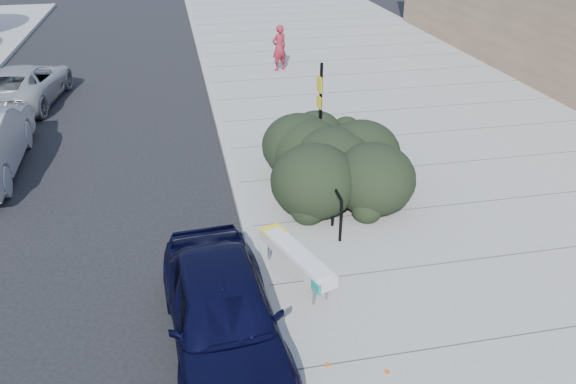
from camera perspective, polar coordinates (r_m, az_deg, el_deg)
The scene contains 10 objects.
ground at distance 9.97m, azimuth -2.47°, elevation -10.21°, with size 120.00×120.00×0.00m, color black.
sidewalk_near at distance 15.65m, azimuth 15.05°, elevation 4.21°, with size 11.20×50.00×0.15m, color gray.
curb_near at distance 14.16m, azimuth -5.80°, elevation 2.52°, with size 0.22×50.00×0.17m, color #9E9E99.
bench at distance 9.77m, azimuth 0.84°, elevation -6.59°, with size 1.03×1.99×0.59m.
bike_rack at distance 11.03m, azimuth 5.00°, elevation -1.71°, with size 0.07×0.64×0.93m.
sign_post at distance 13.97m, azimuth 3.27°, elevation 8.77°, with size 0.11×0.28×2.46m.
hedge at distance 13.17m, azimuth 4.38°, elevation 4.78°, with size 2.19×4.39×1.64m, color black.
sedan_navy at distance 8.56m, azimuth -6.64°, elevation -12.04°, with size 1.63×4.05×1.38m, color black.
suv_silver at distance 20.57m, azimuth -25.16°, elevation 9.90°, with size 2.10×4.56×1.27m, color #A1A3A6.
pedestrian at distance 21.79m, azimuth -0.89°, elevation 14.44°, with size 0.62×0.41×1.70m, color maroon.
Camera 1 is at (-1.16, -7.72, 6.19)m, focal length 35.00 mm.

